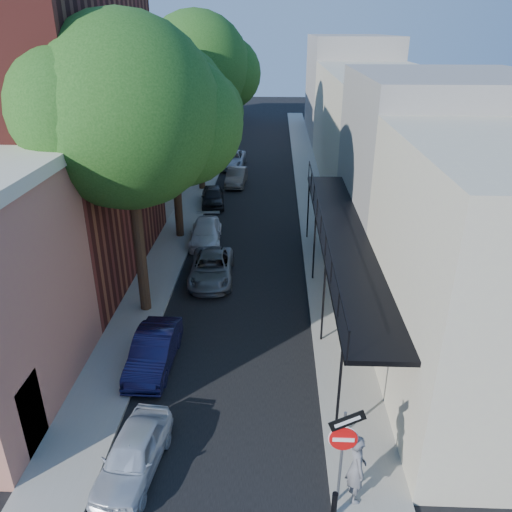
# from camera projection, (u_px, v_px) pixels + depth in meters

# --- Properties ---
(road_surface) EXTENTS (6.00, 64.00, 0.01)m
(road_surface) POSITION_uv_depth(u_px,v_px,m) (256.00, 179.00, 38.82)
(road_surface) COLOR black
(road_surface) RESTS_ON ground
(sidewalk_left) EXTENTS (2.00, 64.00, 0.12)m
(sidewalk_left) POSITION_uv_depth(u_px,v_px,m) (205.00, 177.00, 38.94)
(sidewalk_left) COLOR gray
(sidewalk_left) RESTS_ON ground
(sidewalk_right) EXTENTS (2.00, 64.00, 0.12)m
(sidewalk_right) POSITION_uv_depth(u_px,v_px,m) (308.00, 179.00, 38.65)
(sidewalk_right) COLOR gray
(sidewalk_right) RESTS_ON ground
(buildings_left) EXTENTS (10.10, 59.10, 12.00)m
(buildings_left) POSITION_uv_depth(u_px,v_px,m) (127.00, 116.00, 35.97)
(buildings_left) COLOR #AF6659
(buildings_left) RESTS_ON ground
(buildings_right) EXTENTS (9.80, 55.00, 10.00)m
(buildings_right) POSITION_uv_depth(u_px,v_px,m) (380.00, 123.00, 36.18)
(buildings_right) COLOR #BDB29C
(buildings_right) RESTS_ON ground
(sign_post) EXTENTS (0.89, 0.17, 2.99)m
(sign_post) POSITION_uv_depth(u_px,v_px,m) (343.00, 442.00, 11.51)
(sign_post) COLOR #595B60
(sign_post) RESTS_ON ground
(bollard) EXTENTS (0.14, 0.14, 0.80)m
(bollard) POSITION_uv_depth(u_px,v_px,m) (334.00, 506.00, 11.72)
(bollard) COLOR black
(bollard) RESTS_ON sidewalk_right
(oak_near) EXTENTS (7.48, 6.80, 11.42)m
(oak_near) POSITION_uv_depth(u_px,v_px,m) (140.00, 116.00, 17.73)
(oak_near) COLOR #382616
(oak_near) RESTS_ON ground
(oak_mid) EXTENTS (6.60, 6.00, 10.20)m
(oak_mid) POSITION_uv_depth(u_px,v_px,m) (180.00, 107.00, 25.31)
(oak_mid) COLOR #382616
(oak_mid) RESTS_ON ground
(oak_far) EXTENTS (7.70, 7.00, 11.90)m
(oak_far) POSITION_uv_depth(u_px,v_px,m) (204.00, 68.00, 33.01)
(oak_far) COLOR #382616
(oak_far) RESTS_ON ground
(parked_car_a) EXTENTS (1.71, 3.49, 1.15)m
(parked_car_a) POSITION_uv_depth(u_px,v_px,m) (133.00, 454.00, 13.07)
(parked_car_a) COLOR #B1B9C5
(parked_car_a) RESTS_ON ground
(parked_car_b) EXTENTS (1.38, 3.76, 1.23)m
(parked_car_b) POSITION_uv_depth(u_px,v_px,m) (154.00, 351.00, 17.16)
(parked_car_b) COLOR #121137
(parked_car_b) RESTS_ON ground
(parked_car_c) EXTENTS (2.16, 4.32, 1.18)m
(parked_car_c) POSITION_uv_depth(u_px,v_px,m) (212.00, 268.00, 23.11)
(parked_car_c) COLOR slate
(parked_car_c) RESTS_ON ground
(parked_car_d) EXTENTS (1.86, 4.07, 1.15)m
(parked_car_d) POSITION_uv_depth(u_px,v_px,m) (206.00, 232.00, 27.14)
(parked_car_d) COLOR silver
(parked_car_d) RESTS_ON ground
(parked_car_e) EXTENTS (1.87, 3.75, 1.23)m
(parked_car_e) POSITION_uv_depth(u_px,v_px,m) (213.00, 197.00, 32.72)
(parked_car_e) COLOR black
(parked_car_e) RESTS_ON ground
(parked_car_f) EXTENTS (1.50, 3.85, 1.25)m
(parked_car_f) POSITION_uv_depth(u_px,v_px,m) (236.00, 177.00, 37.03)
(parked_car_f) COLOR #625A53
(parked_car_f) RESTS_ON ground
(parked_car_g) EXTENTS (2.31, 4.78, 1.31)m
(parked_car_g) POSITION_uv_depth(u_px,v_px,m) (232.00, 159.00, 41.77)
(parked_car_g) COLOR #9AA1AD
(parked_car_g) RESTS_ON ground
(pedestrian) EXTENTS (0.55, 0.76, 1.94)m
(pedestrian) POSITION_uv_depth(u_px,v_px,m) (356.00, 467.00, 12.03)
(pedestrian) COLOR slate
(pedestrian) RESTS_ON sidewalk_right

